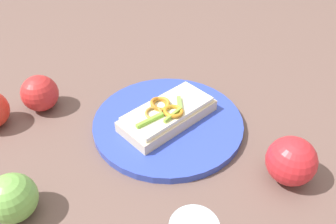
# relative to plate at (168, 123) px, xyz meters

# --- Properties ---
(ground_plane) EXTENTS (2.00, 2.00, 0.00)m
(ground_plane) POSITION_rel_plate_xyz_m (0.00, 0.00, -0.01)
(ground_plane) COLOR brown
(ground_plane) RESTS_ON ground
(plate) EXTENTS (0.29, 0.29, 0.01)m
(plate) POSITION_rel_plate_xyz_m (0.00, 0.00, 0.00)
(plate) COLOR #2F44B3
(plate) RESTS_ON ground_plane
(sandwich) EXTENTS (0.21, 0.16, 0.05)m
(sandwich) POSITION_rel_plate_xyz_m (-0.00, 0.00, 0.02)
(sandwich) COLOR beige
(sandwich) RESTS_ON plate
(apple_1) EXTENTS (0.11, 0.11, 0.08)m
(apple_1) POSITION_rel_plate_xyz_m (-0.04, 0.27, 0.03)
(apple_1) COLOR red
(apple_1) RESTS_ON ground_plane
(apple_2) EXTENTS (0.10, 0.10, 0.08)m
(apple_2) POSITION_rel_plate_xyz_m (-0.05, -0.23, 0.03)
(apple_2) COLOR red
(apple_2) RESTS_ON ground_plane
(apple_3) EXTENTS (0.10, 0.10, 0.07)m
(apple_3) POSITION_rel_plate_xyz_m (-0.27, 0.14, 0.03)
(apple_3) COLOR #70AD4C
(apple_3) RESTS_ON ground_plane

